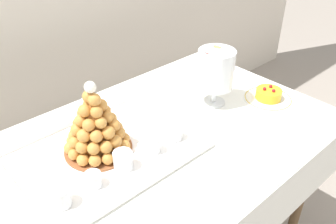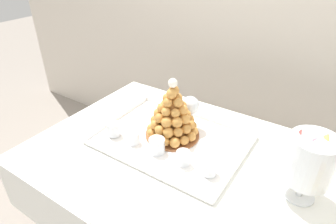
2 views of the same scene
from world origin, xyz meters
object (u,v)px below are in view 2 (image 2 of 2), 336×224
at_px(dessert_cup_left, 114,129).
at_px(macaron_goblet, 310,160).
at_px(serving_tray, 171,139).
at_px(croquembouche, 172,115).
at_px(dessert_cup_mid_left, 134,138).
at_px(wine_glass, 190,106).
at_px(dessert_cup_mid_right, 183,158).
at_px(dessert_cup_centre, 157,146).
at_px(dessert_cup_right, 209,168).

bearing_deg(dessert_cup_left, macaron_goblet, 6.58).
relative_size(serving_tray, croquembouche, 2.28).
bearing_deg(dessert_cup_mid_left, wine_glass, 59.47).
bearing_deg(dessert_cup_mid_right, dessert_cup_centre, 178.44).
xyz_separation_m(croquembouche, macaron_goblet, (0.52, -0.05, 0.04)).
bearing_deg(dessert_cup_centre, dessert_cup_right, 0.45).
relative_size(dessert_cup_mid_left, macaron_goblet, 0.21).
relative_size(dessert_cup_left, macaron_goblet, 0.24).
bearing_deg(dessert_cup_centre, croquembouche, 94.61).
relative_size(dessert_cup_right, wine_glass, 0.34).
bearing_deg(croquembouche, wine_glass, 72.18).
height_order(dessert_cup_centre, dessert_cup_right, dessert_cup_centre).
xyz_separation_m(dessert_cup_mid_right, wine_glass, (-0.10, 0.22, 0.08)).
xyz_separation_m(dessert_cup_centre, wine_glass, (0.02, 0.22, 0.08)).
xyz_separation_m(dessert_cup_mid_right, macaron_goblet, (0.39, 0.08, 0.12)).
bearing_deg(serving_tray, dessert_cup_mid_left, -137.28).
height_order(dessert_cup_left, dessert_cup_mid_left, dessert_cup_left).
xyz_separation_m(croquembouche, dessert_cup_mid_left, (-0.10, -0.13, -0.08)).
bearing_deg(wine_glass, serving_tray, -98.41).
bearing_deg(dessert_cup_right, dessert_cup_centre, -179.55).
relative_size(dessert_cup_mid_right, dessert_cup_right, 1.02).
relative_size(dessert_cup_left, dessert_cup_mid_right, 1.06).
xyz_separation_m(dessert_cup_centre, macaron_goblet, (0.51, 0.08, 0.11)).
height_order(dessert_cup_mid_left, dessert_cup_centre, dessert_cup_centre).
bearing_deg(dessert_cup_centre, serving_tray, 88.89).
bearing_deg(croquembouche, dessert_cup_centre, -85.39).
bearing_deg(dessert_cup_right, dessert_cup_mid_right, -177.23).
bearing_deg(serving_tray, wine_glass, 81.59).
xyz_separation_m(croquembouche, dessert_cup_centre, (0.01, -0.13, -0.07)).
height_order(serving_tray, dessert_cup_right, dessert_cup_right).
height_order(croquembouche, dessert_cup_mid_right, croquembouche).
bearing_deg(croquembouche, dessert_cup_mid_left, -127.87).
bearing_deg(macaron_goblet, dessert_cup_left, -173.42).
distance_m(dessert_cup_mid_left, wine_glass, 0.27).
bearing_deg(dessert_cup_right, croquembouche, 151.86).
height_order(croquembouche, dessert_cup_right, croquembouche).
distance_m(croquembouche, dessert_cup_left, 0.26).
bearing_deg(macaron_goblet, dessert_cup_right, -165.33).
distance_m(dessert_cup_left, macaron_goblet, 0.74).
distance_m(dessert_cup_left, dessert_cup_right, 0.44).
relative_size(croquembouche, dessert_cup_centre, 4.18).
xyz_separation_m(dessert_cup_right, wine_glass, (-0.20, 0.22, 0.08)).
bearing_deg(dessert_cup_mid_right, wine_glass, 114.31).
height_order(dessert_cup_left, dessert_cup_mid_right, dessert_cup_left).
bearing_deg(dessert_cup_left, dessert_cup_mid_left, 1.25).
bearing_deg(wine_glass, dessert_cup_right, -46.75).
xyz_separation_m(serving_tray, croquembouche, (-0.01, 0.03, 0.10)).
bearing_deg(croquembouche, dessert_cup_right, -28.14).
height_order(dessert_cup_left, dessert_cup_centre, dessert_cup_centre).
height_order(dessert_cup_left, macaron_goblet, macaron_goblet).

